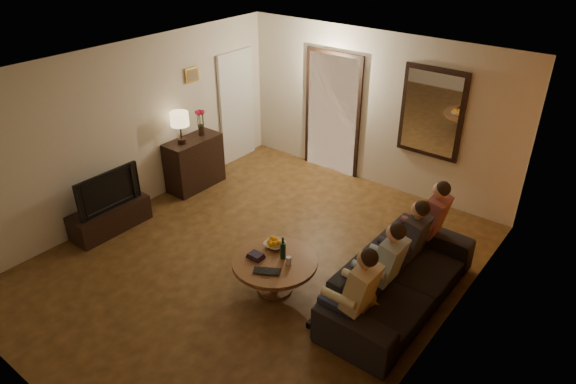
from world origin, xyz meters
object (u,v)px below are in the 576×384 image
Objects in this scene: dresser at (194,163)px; laptop at (266,274)px; person_d at (427,227)px; person_c at (406,248)px; sofa at (400,280)px; bowl at (275,245)px; dog at (350,302)px; tv_stand at (110,218)px; wine_bottle at (283,248)px; coffee_table at (275,275)px; person_a at (355,300)px; table_lamp at (180,128)px; tv at (104,189)px; person_b at (382,272)px.

laptop is at bearing -28.32° from dresser.
person_c is at bearing -90.00° from person_d.
dresser is 4.07m from person_c.
bowl is at bearing 108.63° from sofa.
dresser is 4.03m from dog.
laptop is (2.92, 0.15, 0.27)m from tv_stand.
wine_bottle is (-0.98, 0.00, 0.32)m from dog.
wine_bottle reaches higher than dog.
tv_stand is 3.79× the size of wine_bottle.
person_d is 2.00m from bowl.
dresser is 0.82× the size of person_d.
dog is at bearing -102.83° from person_c.
sofa is at bearing -71.57° from person_c.
person_d is 3.65× the size of laptop.
person_c is at bearing 39.59° from coffee_table.
bowl reaches higher than coffee_table.
sofa is 1.53m from coffee_table.
bowl is (-1.21, 0.12, 0.20)m from dog.
person_a is (4.06, 0.26, 0.40)m from tv_stand.
person_c is 1.74m from laptop.
table_lamp is 4.06m from dog.
tv is 2.73m from bowl.
person_d is 1.14× the size of coffee_table.
dresser is 0.82× the size of person_c.
person_d reaches higher than tv.
laptop is at bearing -60.75° from bowl.
dresser is 1.77× the size of dog.
table_lamp reaches higher than dresser.
bowl is at bearing 129.29° from coffee_table.
sofa is at bearing 28.45° from coffee_table.
person_d is at bearing 90.00° from person_b.
person_d is 2.08m from coffee_table.
coffee_table is (2.82, -1.07, -0.92)m from table_lamp.
tv reaches higher than dog.
tv_stand is at bearing -176.36° from person_a.
person_c is 1.01m from dog.
sofa is at bearing 18.43° from bowl.
person_d is at bearing 29.13° from laptop.
person_c and person_d have the same top height.
coffee_table is at bearing -127.35° from person_d.
tv_stand is 2.73m from bowl.
table_lamp is at bearing 161.26° from wine_bottle.
wine_bottle is at bearing -18.74° from table_lamp.
dresser is 0.84× the size of tv_stand.
person_c is at bearing 75.48° from dog.
person_a and person_d have the same top height.
person_d is 3.87× the size of wine_bottle.
laptop is at bearing -148.23° from person_b.
dresser is at bearing 157.42° from wine_bottle.
person_a reaches higher than wine_bottle.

